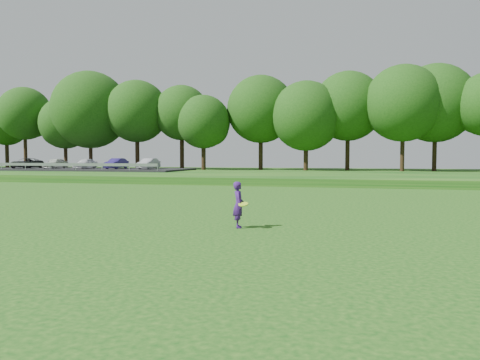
# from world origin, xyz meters

# --- Properties ---
(ground) EXTENTS (140.00, 140.00, 0.00)m
(ground) POSITION_xyz_m (0.00, 0.00, 0.00)
(ground) COLOR #0C4310
(ground) RESTS_ON ground
(berm) EXTENTS (130.00, 30.00, 0.60)m
(berm) POSITION_xyz_m (0.00, 34.00, 0.30)
(berm) COLOR #0C4310
(berm) RESTS_ON ground
(walking_path) EXTENTS (130.00, 1.60, 0.04)m
(walking_path) POSITION_xyz_m (0.00, 20.00, 0.02)
(walking_path) COLOR gray
(walking_path) RESTS_ON ground
(treeline) EXTENTS (104.00, 7.00, 15.00)m
(treeline) POSITION_xyz_m (0.00, 38.00, 8.10)
(treeline) COLOR #17420F
(treeline) RESTS_ON berm
(parking_lot) EXTENTS (24.00, 9.00, 1.38)m
(parking_lot) POSITION_xyz_m (-24.53, 32.80, 1.02)
(parking_lot) COLOR black
(parking_lot) RESTS_ON berm
(woman) EXTENTS (0.62, 0.68, 1.47)m
(woman) POSITION_xyz_m (3.31, -0.58, 0.73)
(woman) COLOR #3C176A
(woman) RESTS_ON ground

